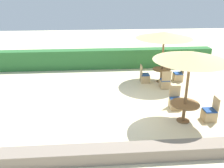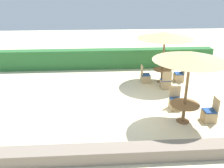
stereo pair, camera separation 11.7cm
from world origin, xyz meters
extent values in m
plane|color=beige|center=(0.00, 0.00, 0.00)|extent=(40.00, 40.00, 0.00)
cube|color=#2D6B33|center=(0.00, 5.64, 0.58)|extent=(13.00, 0.70, 1.16)
cube|color=gray|center=(0.00, -3.10, 0.20)|extent=(10.00, 0.56, 0.40)
cylinder|color=brown|center=(2.78, 3.03, 1.27)|extent=(0.10, 0.10, 2.55)
cone|color=tan|center=(2.78, 3.03, 2.47)|extent=(2.81, 2.81, 0.32)
cylinder|color=brown|center=(2.78, 3.03, 0.01)|extent=(0.48, 0.48, 0.03)
cylinder|color=brown|center=(2.78, 3.03, 0.33)|extent=(0.12, 0.12, 0.66)
cylinder|color=brown|center=(2.78, 3.03, 0.68)|extent=(0.92, 0.92, 0.04)
cube|color=tan|center=(3.70, 3.08, 0.20)|extent=(0.46, 0.46, 0.40)
cube|color=navy|center=(3.70, 3.08, 0.43)|extent=(0.42, 0.42, 0.05)
cube|color=tan|center=(3.91, 3.08, 0.69)|extent=(0.04, 0.46, 0.48)
cube|color=tan|center=(2.74, 2.15, 0.20)|extent=(0.46, 0.46, 0.40)
cube|color=navy|center=(2.74, 2.15, 0.43)|extent=(0.42, 0.42, 0.05)
cube|color=tan|center=(2.74, 1.94, 0.69)|extent=(0.46, 0.04, 0.48)
cube|color=tan|center=(1.92, 3.02, 0.20)|extent=(0.46, 0.46, 0.40)
cube|color=navy|center=(1.92, 3.02, 0.43)|extent=(0.42, 0.42, 0.05)
cube|color=tan|center=(1.71, 3.02, 0.69)|extent=(0.04, 0.46, 0.48)
cylinder|color=brown|center=(2.54, -1.10, 1.30)|extent=(0.10, 0.10, 2.60)
cone|color=tan|center=(2.54, -1.10, 2.52)|extent=(2.55, 2.55, 0.32)
cylinder|color=brown|center=(2.54, -1.10, 0.01)|extent=(0.48, 0.48, 0.03)
cylinder|color=brown|center=(2.54, -1.10, 0.34)|extent=(0.12, 0.12, 0.69)
cylinder|color=brown|center=(2.54, -1.10, 0.71)|extent=(1.06, 1.06, 0.04)
cube|color=tan|center=(2.56, -0.08, 0.20)|extent=(0.46, 0.46, 0.40)
cube|color=navy|center=(2.56, -0.08, 0.43)|extent=(0.42, 0.42, 0.05)
cube|color=tan|center=(2.56, 0.13, 0.69)|extent=(0.46, 0.04, 0.48)
cube|color=tan|center=(3.50, -1.12, 0.20)|extent=(0.46, 0.46, 0.40)
cube|color=navy|center=(3.50, -1.12, 0.43)|extent=(0.42, 0.42, 0.05)
cube|color=tan|center=(3.71, -1.12, 0.69)|extent=(0.04, 0.46, 0.48)
camera|label=1|loc=(-0.78, -9.05, 4.72)|focal=40.00mm
camera|label=2|loc=(-0.66, -9.06, 4.72)|focal=40.00mm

